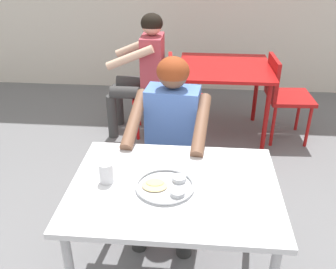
% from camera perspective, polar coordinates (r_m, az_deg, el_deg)
% --- Properties ---
extents(table_foreground, '(1.04, 0.79, 0.74)m').
position_cam_1_polar(table_foreground, '(1.93, 0.95, -9.71)').
color(table_foreground, silver).
rests_on(table_foreground, ground).
extents(thali_tray, '(0.29, 0.29, 0.03)m').
position_cam_1_polar(thali_tray, '(1.85, -0.35, -7.88)').
color(thali_tray, '#B7BABF').
rests_on(thali_tray, table_foreground).
extents(drinking_cup, '(0.07, 0.07, 0.11)m').
position_cam_1_polar(drinking_cup, '(1.89, -9.43, -5.69)').
color(drinking_cup, silver).
rests_on(drinking_cup, table_foreground).
extents(chair_foreground, '(0.42, 0.42, 0.87)m').
position_cam_1_polar(chair_foreground, '(2.68, 1.06, -1.58)').
color(chair_foreground, red).
rests_on(chair_foreground, ground).
extents(diner_foreground, '(0.53, 0.58, 1.19)m').
position_cam_1_polar(diner_foreground, '(2.39, 0.32, 0.16)').
color(diner_foreground, '#2A2A2A').
rests_on(diner_foreground, ground).
extents(table_background_red, '(0.87, 0.85, 0.74)m').
position_cam_1_polar(table_background_red, '(3.69, 8.66, 9.02)').
color(table_background_red, '#B71414').
rests_on(table_background_red, ground).
extents(chair_red_left, '(0.43, 0.44, 0.81)m').
position_cam_1_polar(chair_red_left, '(3.76, -1.22, 6.85)').
color(chair_red_left, red).
rests_on(chair_red_left, ground).
extents(chair_red_right, '(0.44, 0.45, 0.84)m').
position_cam_1_polar(chair_red_right, '(3.80, 17.10, 6.22)').
color(chair_red_right, '#A71414').
rests_on(chair_red_right, ground).
extents(patron_background, '(0.55, 0.49, 1.21)m').
position_cam_1_polar(patron_background, '(3.69, -3.78, 10.58)').
color(patron_background, '#3A3A3A').
rests_on(patron_background, ground).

